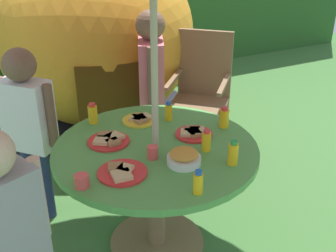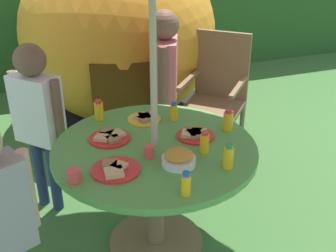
{
  "view_description": "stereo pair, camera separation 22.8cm",
  "coord_description": "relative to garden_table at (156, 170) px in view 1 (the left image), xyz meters",
  "views": [
    {
      "loc": [
        -0.83,
        -1.81,
        1.81
      ],
      "look_at": [
        0.08,
        0.02,
        0.79
      ],
      "focal_mm": 44.76,
      "sensor_mm": 36.0,
      "label": 1
    },
    {
      "loc": [
        -0.62,
        -1.9,
        1.81
      ],
      "look_at": [
        0.08,
        0.02,
        0.79
      ],
      "focal_mm": 44.76,
      "sensor_mm": 36.0,
      "label": 2
    }
  ],
  "objects": [
    {
      "name": "ground_plane",
      "position": [
        0.0,
        0.0,
        -0.54
      ],
      "size": [
        10.0,
        10.0,
        0.02
      ],
      "primitive_type": "cube",
      "color": "#3D6B33"
    },
    {
      "name": "garden_table",
      "position": [
        0.0,
        0.0,
        0.0
      ],
      "size": [
        1.12,
        1.12,
        0.69
      ],
      "color": "brown",
      "rests_on": "ground_plane"
    },
    {
      "name": "wooden_chair",
      "position": [
        0.82,
        0.9,
        0.02
      ],
      "size": [
        0.66,
        0.66,
        1.01
      ],
      "rotation": [
        0.0,
        0.0,
        -0.74
      ],
      "color": "brown",
      "rests_on": "ground_plane"
    },
    {
      "name": "dome_tent",
      "position": [
        0.29,
        1.94,
        0.3
      ],
      "size": [
        2.36,
        2.36,
        1.69
      ],
      "rotation": [
        0.0,
        0.0,
        -0.2
      ],
      "color": "orange",
      "rests_on": "ground_plane"
    },
    {
      "name": "child_in_pink_shirt",
      "position": [
        0.37,
        0.86,
        0.26
      ],
      "size": [
        0.29,
        0.39,
        1.24
      ],
      "rotation": [
        0.0,
        0.0,
        -1.97
      ],
      "color": "brown",
      "rests_on": "ground_plane"
    },
    {
      "name": "child_in_white_shirt",
      "position": [
        -0.57,
        0.61,
        0.2
      ],
      "size": [
        0.33,
        0.33,
        1.15
      ],
      "rotation": [
        0.0,
        0.0,
        -0.82
      ],
      "color": "navy",
      "rests_on": "ground_plane"
    },
    {
      "name": "child_in_grey_shirt",
      "position": [
        -0.83,
        -0.35,
        0.19
      ],
      "size": [
        0.36,
        0.27,
        1.14
      ],
      "rotation": [
        0.0,
        0.0,
        0.4
      ],
      "color": "navy",
      "rests_on": "ground_plane"
    },
    {
      "name": "snack_bowl",
      "position": [
        0.05,
        -0.23,
        0.19
      ],
      "size": [
        0.17,
        0.17,
        0.08
      ],
      "color": "white",
      "rests_on": "garden_table"
    },
    {
      "name": "plate_mid_left",
      "position": [
        0.25,
        0.02,
        0.17
      ],
      "size": [
        0.21,
        0.21,
        0.03
      ],
      "color": "red",
      "rests_on": "garden_table"
    },
    {
      "name": "plate_near_left",
      "position": [
        -0.26,
        -0.18,
        0.17
      ],
      "size": [
        0.25,
        0.25,
        0.03
      ],
      "color": "red",
      "rests_on": "garden_table"
    },
    {
      "name": "plate_center_front",
      "position": [
        -0.21,
        0.16,
        0.17
      ],
      "size": [
        0.23,
        0.23,
        0.03
      ],
      "color": "red",
      "rests_on": "garden_table"
    },
    {
      "name": "plate_front_edge",
      "position": [
        0.04,
        0.33,
        0.17
      ],
      "size": [
        0.2,
        0.2,
        0.03
      ],
      "color": "yellow",
      "rests_on": "garden_table"
    },
    {
      "name": "juice_bottle_near_right",
      "position": [
        0.27,
        -0.34,
        0.22
      ],
      "size": [
        0.05,
        0.05,
        0.13
      ],
      "color": "yellow",
      "rests_on": "garden_table"
    },
    {
      "name": "juice_bottle_far_left",
      "position": [
        0.22,
        -0.16,
        0.21
      ],
      "size": [
        0.05,
        0.05,
        0.12
      ],
      "color": "yellow",
      "rests_on": "garden_table"
    },
    {
      "name": "juice_bottle_far_right",
      "position": [
        -0.21,
        0.43,
        0.22
      ],
      "size": [
        0.06,
        0.06,
        0.13
      ],
      "color": "yellow",
      "rests_on": "garden_table"
    },
    {
      "name": "juice_bottle_center_back",
      "position": [
        0.21,
        0.27,
        0.21
      ],
      "size": [
        0.04,
        0.04,
        0.12
      ],
      "color": "yellow",
      "rests_on": "garden_table"
    },
    {
      "name": "juice_bottle_mid_right",
      "position": [
        -0.01,
        -0.48,
        0.21
      ],
      "size": [
        0.05,
        0.05,
        0.12
      ],
      "color": "yellow",
      "rests_on": "garden_table"
    },
    {
      "name": "juice_bottle_back_edge",
      "position": [
        0.46,
        0.04,
        0.21
      ],
      "size": [
        0.06,
        0.06,
        0.13
      ],
      "color": "yellow",
      "rests_on": "garden_table"
    },
    {
      "name": "cup_near",
      "position": [
        -0.07,
        -0.11,
        0.19
      ],
      "size": [
        0.06,
        0.06,
        0.07
      ],
      "primitive_type": "cylinder",
      "color": "#E04C47",
      "rests_on": "garden_table"
    },
    {
      "name": "cup_far",
      "position": [
        -0.47,
        -0.19,
        0.19
      ],
      "size": [
        0.07,
        0.07,
        0.06
      ],
      "primitive_type": "cylinder",
      "color": "#E04C47",
      "rests_on": "garden_table"
    }
  ]
}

